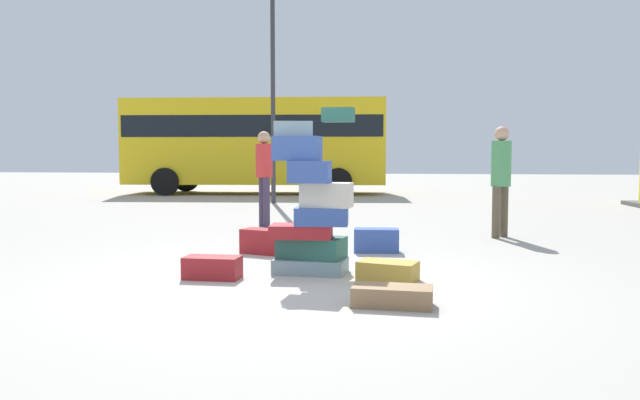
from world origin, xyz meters
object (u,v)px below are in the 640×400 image
suitcase_navy_upright_blue (376,240)px  parked_bus (257,140)px  suitcase_tan_white_trunk (388,271)px  suitcase_maroon_left_side (270,242)px  suitcase_maroon_foreground_far (212,268)px  person_tourist_with_camera (264,170)px  suitcase_tower (312,212)px  lamp_post (273,55)px  person_bearded_onlooker (501,172)px  suitcase_brown_foreground_near (392,296)px

suitcase_navy_upright_blue → parked_bus: parked_bus is taller
suitcase_tan_white_trunk → suitcase_maroon_left_side: size_ratio=0.75×
suitcase_tan_white_trunk → suitcase_maroon_foreground_far: bearing=-159.5°
person_tourist_with_camera → suitcase_tan_white_trunk: bearing=-6.0°
suitcase_navy_upright_blue → suitcase_tower: bearing=-114.0°
suitcase_navy_upright_blue → person_tourist_with_camera: size_ratio=0.34×
suitcase_maroon_foreground_far → parked_bus: bearing=103.3°
suitcase_navy_upright_blue → lamp_post: size_ratio=0.10×
suitcase_tower → lamp_post: 10.49m
person_bearded_onlooker → person_tourist_with_camera: person_bearded_onlooker is taller
suitcase_navy_upright_blue → person_tourist_with_camera: 3.45m
suitcase_maroon_foreground_far → lamp_post: (-1.63, 10.02, 3.84)m
person_tourist_with_camera → parked_bus: size_ratio=0.19×
parked_bus → lamp_post: bearing=-75.5°
suitcase_tower → suitcase_brown_foreground_near: suitcase_tower is taller
suitcase_tan_white_trunk → suitcase_maroon_foreground_far: suitcase_maroon_foreground_far is taller
person_tourist_with_camera → suitcase_brown_foreground_near: bearing=-10.0°
person_bearded_onlooker → parked_bus: size_ratio=0.19×
suitcase_tower → suitcase_maroon_foreground_far: 1.18m
suitcase_maroon_left_side → suitcase_maroon_foreground_far: suitcase_maroon_left_side is taller
suitcase_tan_white_trunk → parked_bus: (-4.92, 14.04, 1.73)m
suitcase_brown_foreground_near → parked_bus: bearing=111.6°
suitcase_brown_foreground_near → suitcase_maroon_foreground_far: size_ratio=1.17×
lamp_post → suitcase_tower: bearing=-74.9°
suitcase_brown_foreground_near → person_bearded_onlooker: 4.91m
suitcase_maroon_foreground_far → suitcase_brown_foreground_near: bearing=-24.8°
suitcase_tan_white_trunk → person_tourist_with_camera: bearing=133.5°
suitcase_tan_white_trunk → person_bearded_onlooker: bearing=81.3°
person_bearded_onlooker → parked_bus: bearing=-106.7°
suitcase_tan_white_trunk → suitcase_navy_upright_blue: suitcase_navy_upright_blue is taller
parked_bus → person_tourist_with_camera: bearing=-80.4°
suitcase_tan_white_trunk → suitcase_navy_upright_blue: bearing=112.1°
suitcase_tower → suitcase_maroon_foreground_far: bearing=-157.4°
suitcase_maroon_left_side → person_bearded_onlooker: size_ratio=0.44×
lamp_post → suitcase_navy_upright_blue: bearing=-68.3°
suitcase_navy_upright_blue → suitcase_maroon_foreground_far: bearing=-131.4°
suitcase_tower → suitcase_brown_foreground_near: (0.89, -1.28, -0.58)m
suitcase_maroon_left_side → parked_bus: parked_bus is taller
suitcase_brown_foreground_near → person_bearded_onlooker: size_ratio=0.39×
suitcase_brown_foreground_near → lamp_post: (-3.48, 10.90, 3.87)m
suitcase_tower → person_tourist_with_camera: (-1.52, 4.15, 0.35)m
person_tourist_with_camera → suitcase_maroon_foreground_far: bearing=-27.0°
suitcase_maroon_left_side → parked_bus: bearing=123.1°
suitcase_brown_foreground_near → person_tourist_with_camera: bearing=117.1°
suitcase_maroon_left_side → suitcase_maroon_foreground_far: (-0.23, -1.61, -0.04)m
parked_bus → suitcase_maroon_foreground_far: bearing=-82.9°
suitcase_tower → lamp_post: bearing=105.1°
parked_bus → lamp_post: lamp_post is taller
suitcase_maroon_foreground_far → suitcase_tower: bearing=23.4°
suitcase_brown_foreground_near → parked_bus: parked_bus is taller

